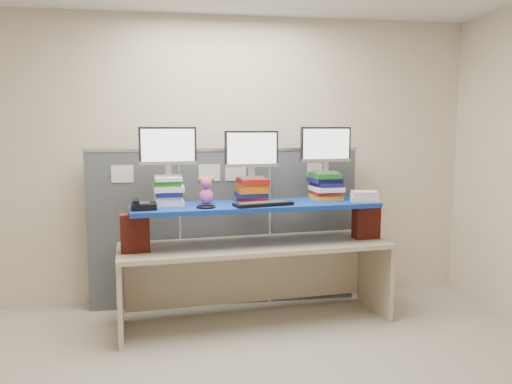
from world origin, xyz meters
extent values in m
cube|color=beige|center=(0.00, 0.00, 1.40)|extent=(5.00, 4.00, 2.80)
cube|color=#454B51|center=(-0.87, 1.78, 0.75)|extent=(0.85, 0.05, 1.50)
cube|color=#454B51|center=(0.00, 1.78, 0.75)|extent=(0.85, 0.05, 1.50)
cube|color=#454B51|center=(0.87, 1.78, 0.75)|extent=(0.85, 0.05, 1.50)
cube|color=silver|center=(0.00, 1.78, 1.51)|extent=(2.60, 0.06, 0.03)
cube|color=white|center=(-0.95, 1.75, 1.30)|extent=(0.20, 0.00, 0.16)
cube|color=white|center=(-0.15, 1.75, 1.30)|extent=(0.20, 0.00, 0.16)
cube|color=white|center=(0.10, 1.75, 1.30)|extent=(0.20, 0.00, 0.16)
cube|color=white|center=(0.90, 1.75, 1.30)|extent=(0.20, 0.00, 0.16)
cube|color=#BFAE92|center=(0.22, 1.26, 0.70)|extent=(2.41, 0.91, 0.04)
cube|color=#BFAE92|center=(-0.94, 1.15, 0.34)|extent=(0.10, 0.64, 0.68)
cube|color=#BFAE92|center=(1.37, 1.37, 0.34)|extent=(0.10, 0.64, 0.68)
cube|color=maroon|center=(-0.80, 1.11, 0.87)|extent=(0.24, 0.15, 0.31)
cube|color=maroon|center=(1.24, 1.31, 0.87)|extent=(0.24, 0.15, 0.31)
cube|color=navy|center=(0.22, 1.26, 1.05)|extent=(2.17, 0.73, 0.04)
cube|color=white|center=(-0.52, 1.32, 1.09)|extent=(0.25, 0.31, 0.04)
cube|color=white|center=(-0.53, 1.31, 1.13)|extent=(0.24, 0.30, 0.04)
cube|color=navy|center=(-0.52, 1.31, 1.17)|extent=(0.23, 0.31, 0.04)
cube|color=white|center=(-0.53, 1.31, 1.21)|extent=(0.27, 0.30, 0.05)
cube|color=#1D6D1E|center=(-0.54, 1.31, 1.26)|extent=(0.24, 0.28, 0.04)
cube|color=white|center=(-0.53, 1.31, 1.30)|extent=(0.24, 0.29, 0.03)
cube|color=maroon|center=(0.20, 1.39, 1.09)|extent=(0.24, 0.30, 0.04)
cube|color=navy|center=(0.19, 1.37, 1.13)|extent=(0.27, 0.29, 0.04)
cube|color=#B15A10|center=(0.20, 1.38, 1.17)|extent=(0.26, 0.31, 0.03)
cube|color=#B15A10|center=(0.20, 1.38, 1.21)|extent=(0.27, 0.30, 0.04)
cube|color=maroon|center=(0.21, 1.37, 1.25)|extent=(0.27, 0.30, 0.05)
cube|color=gold|center=(0.90, 1.44, 1.09)|extent=(0.27, 0.29, 0.04)
cube|color=maroon|center=(0.90, 1.44, 1.13)|extent=(0.24, 0.28, 0.04)
cube|color=white|center=(0.90, 1.43, 1.17)|extent=(0.28, 0.30, 0.04)
cube|color=navy|center=(0.90, 1.45, 1.20)|extent=(0.25, 0.32, 0.04)
cube|color=navy|center=(0.89, 1.45, 1.24)|extent=(0.29, 0.30, 0.04)
cube|color=#1D6D1E|center=(0.88, 1.44, 1.29)|extent=(0.25, 0.30, 0.05)
cube|color=#9D9DA1|center=(-0.52, 1.31, 1.32)|extent=(0.22, 0.15, 0.01)
cube|color=#9D9DA1|center=(-0.52, 1.31, 1.37)|extent=(0.05, 0.04, 0.09)
cube|color=black|center=(-0.52, 1.31, 1.57)|extent=(0.48, 0.08, 0.32)
cube|color=white|center=(-0.52, 1.29, 1.57)|extent=(0.44, 0.05, 0.28)
cube|color=#9D9DA1|center=(0.20, 1.38, 1.29)|extent=(0.22, 0.15, 0.01)
cube|color=#9D9DA1|center=(0.20, 1.38, 1.34)|extent=(0.05, 0.04, 0.09)
cube|color=black|center=(0.20, 1.38, 1.54)|extent=(0.48, 0.08, 0.32)
cube|color=white|center=(0.20, 1.36, 1.54)|extent=(0.44, 0.05, 0.28)
cube|color=#9D9DA1|center=(0.89, 1.45, 1.32)|extent=(0.22, 0.15, 0.01)
cube|color=#9D9DA1|center=(0.89, 1.45, 1.37)|extent=(0.05, 0.04, 0.09)
cube|color=black|center=(0.89, 1.45, 1.57)|extent=(0.48, 0.08, 0.32)
cube|color=white|center=(0.89, 1.43, 1.57)|extent=(0.44, 0.05, 0.28)
cube|color=black|center=(0.26, 1.13, 1.08)|extent=(0.52, 0.28, 0.03)
cube|color=#313133|center=(0.26, 1.13, 1.10)|extent=(0.45, 0.21, 0.00)
ellipsoid|color=black|center=(0.49, 1.17, 1.09)|extent=(0.06, 0.10, 0.03)
cube|color=black|center=(-0.72, 1.08, 1.09)|extent=(0.22, 0.20, 0.05)
cube|color=#313133|center=(-0.72, 1.08, 1.12)|extent=(0.11, 0.11, 0.01)
cube|color=black|center=(-0.78, 1.07, 1.14)|extent=(0.07, 0.18, 0.03)
torus|color=black|center=(-0.22, 1.09, 1.08)|extent=(0.20, 0.20, 0.02)
ellipsoid|color=#E757A4|center=(-0.21, 1.31, 1.14)|extent=(0.12, 0.11, 0.13)
sphere|color=#E757A4|center=(-0.21, 1.31, 1.26)|extent=(0.11, 0.11, 0.11)
sphere|color=gold|center=(-0.25, 1.31, 1.29)|extent=(0.05, 0.05, 0.05)
sphere|color=gold|center=(-0.16, 1.31, 1.29)|extent=(0.05, 0.05, 0.05)
cube|color=beige|center=(1.20, 1.26, 1.08)|extent=(0.28, 0.24, 0.03)
cube|color=beige|center=(1.20, 1.26, 1.11)|extent=(0.27, 0.23, 0.03)
cube|color=beige|center=(1.20, 1.26, 1.14)|extent=(0.26, 0.22, 0.03)
camera|label=1|loc=(-0.45, -2.95, 1.71)|focal=35.00mm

